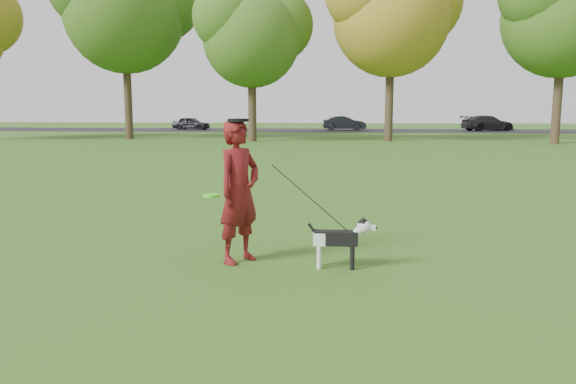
# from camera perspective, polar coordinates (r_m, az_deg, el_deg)

# --- Properties ---
(ground) EXTENTS (120.00, 120.00, 0.00)m
(ground) POSITION_cam_1_polar(r_m,az_deg,el_deg) (7.67, -1.79, -7.12)
(ground) COLOR #285116
(ground) RESTS_ON ground
(road) EXTENTS (120.00, 7.00, 0.02)m
(road) POSITION_cam_1_polar(r_m,az_deg,el_deg) (47.38, 3.78, 6.27)
(road) COLOR black
(road) RESTS_ON ground
(man) EXTENTS (0.78, 0.84, 1.92)m
(man) POSITION_cam_1_polar(r_m,az_deg,el_deg) (7.53, -4.99, 0.04)
(man) COLOR #590C17
(man) RESTS_ON ground
(dog) EXTENTS (0.90, 0.18, 0.68)m
(dog) POSITION_cam_1_polar(r_m,az_deg,el_deg) (7.32, 5.42, -4.56)
(dog) COLOR black
(dog) RESTS_ON ground
(car_left) EXTENTS (3.37, 1.85, 1.09)m
(car_left) POSITION_cam_1_polar(r_m,az_deg,el_deg) (48.92, -9.81, 6.89)
(car_left) COLOR black
(car_left) RESTS_ON road
(car_mid) EXTENTS (3.65, 1.47, 1.18)m
(car_mid) POSITION_cam_1_polar(r_m,az_deg,el_deg) (47.35, 5.74, 6.97)
(car_mid) COLOR black
(car_mid) RESTS_ON road
(car_right) EXTENTS (4.63, 2.97, 1.25)m
(car_right) POSITION_cam_1_polar(r_m,az_deg,el_deg) (48.95, 19.63, 6.60)
(car_right) COLOR black
(car_right) RESTS_ON road
(man_held_items) EXTENTS (1.97, 0.35, 1.47)m
(man_held_items) POSITION_cam_1_polar(r_m,az_deg,el_deg) (7.30, 2.10, -0.54)
(man_held_items) COLOR #49FC1F
(man_held_items) RESTS_ON ground
(tree_row) EXTENTS (51.74, 8.86, 12.01)m
(tree_row) POSITION_cam_1_polar(r_m,az_deg,el_deg) (33.89, 0.92, 17.82)
(tree_row) COLOR #38281C
(tree_row) RESTS_ON ground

